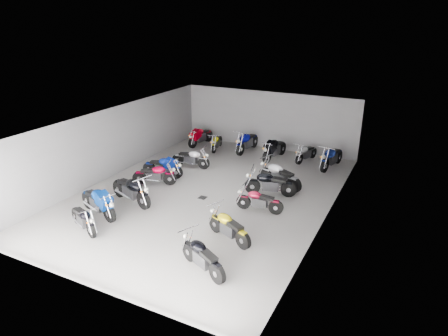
{
  "coord_description": "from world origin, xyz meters",
  "views": [
    {
      "loc": [
        7.58,
        -13.56,
        7.18
      ],
      "look_at": [
        0.42,
        0.66,
        1.0
      ],
      "focal_mm": 32.0,
      "sensor_mm": 36.0,
      "label": 1
    }
  ],
  "objects_px": {
    "motorcycle_left_c": "(131,190)",
    "motorcycle_left_f": "(191,158)",
    "motorcycle_back_e": "(306,153)",
    "drain_grate": "(203,198)",
    "motorcycle_left_e": "(163,167)",
    "motorcycle_right_f": "(279,176)",
    "motorcycle_back_a": "(200,136)",
    "motorcycle_back_c": "(247,142)",
    "motorcycle_back_f": "(332,157)",
    "motorcycle_right_e": "(270,184)",
    "motorcycle_back_d": "(274,149)",
    "motorcycle_left_d": "(155,175)",
    "motorcycle_back_b": "(217,142)",
    "motorcycle_right_a": "(202,256)",
    "motorcycle_left_b": "(98,202)",
    "motorcycle_right_d": "(259,201)",
    "motorcycle_right_b": "(228,227)",
    "motorcycle_left_a": "(83,219)"
  },
  "relations": [
    {
      "from": "motorcycle_left_c",
      "to": "motorcycle_left_f",
      "type": "distance_m",
      "value": 4.51
    },
    {
      "from": "motorcycle_back_e",
      "to": "drain_grate",
      "type": "bearing_deg",
      "value": 83.15
    },
    {
      "from": "motorcycle_left_e",
      "to": "motorcycle_right_f",
      "type": "distance_m",
      "value": 5.41
    },
    {
      "from": "motorcycle_left_c",
      "to": "drain_grate",
      "type": "bearing_deg",
      "value": 142.4
    },
    {
      "from": "motorcycle_left_f",
      "to": "motorcycle_back_a",
      "type": "relative_size",
      "value": 0.92
    },
    {
      "from": "motorcycle_back_c",
      "to": "motorcycle_back_f",
      "type": "xyz_separation_m",
      "value": [
        4.75,
        -0.44,
        -0.01
      ]
    },
    {
      "from": "motorcycle_right_e",
      "to": "motorcycle_left_c",
      "type": "bearing_deg",
      "value": 109.6
    },
    {
      "from": "motorcycle_back_d",
      "to": "motorcycle_left_e",
      "type": "bearing_deg",
      "value": 59.24
    },
    {
      "from": "motorcycle_left_d",
      "to": "motorcycle_left_f",
      "type": "height_order",
      "value": "motorcycle_left_f"
    },
    {
      "from": "motorcycle_right_f",
      "to": "motorcycle_back_e",
      "type": "bearing_deg",
      "value": 16.35
    },
    {
      "from": "drain_grate",
      "to": "motorcycle_back_b",
      "type": "xyz_separation_m",
      "value": [
        -2.4,
        5.84,
        0.44
      ]
    },
    {
      "from": "motorcycle_left_c",
      "to": "motorcycle_right_a",
      "type": "distance_m",
      "value": 5.51
    },
    {
      "from": "motorcycle_left_c",
      "to": "motorcycle_right_f",
      "type": "xyz_separation_m",
      "value": [
        4.77,
        4.18,
        -0.03
      ]
    },
    {
      "from": "motorcycle_right_f",
      "to": "motorcycle_back_b",
      "type": "distance_m",
      "value": 5.9
    },
    {
      "from": "motorcycle_back_c",
      "to": "motorcycle_back_f",
      "type": "relative_size",
      "value": 1.03
    },
    {
      "from": "motorcycle_left_b",
      "to": "motorcycle_right_d",
      "type": "bearing_deg",
      "value": 137.84
    },
    {
      "from": "motorcycle_right_d",
      "to": "motorcycle_back_f",
      "type": "height_order",
      "value": "motorcycle_back_f"
    },
    {
      "from": "motorcycle_back_c",
      "to": "motorcycle_left_b",
      "type": "bearing_deg",
      "value": 81.75
    },
    {
      "from": "drain_grate",
      "to": "motorcycle_right_b",
      "type": "distance_m",
      "value": 3.49
    },
    {
      "from": "motorcycle_left_d",
      "to": "motorcycle_right_d",
      "type": "xyz_separation_m",
      "value": [
        5.12,
        -0.31,
        -0.03
      ]
    },
    {
      "from": "motorcycle_right_f",
      "to": "motorcycle_back_e",
      "type": "height_order",
      "value": "motorcycle_right_f"
    },
    {
      "from": "motorcycle_left_e",
      "to": "motorcycle_back_a",
      "type": "distance_m",
      "value": 5.08
    },
    {
      "from": "motorcycle_left_b",
      "to": "motorcycle_back_e",
      "type": "xyz_separation_m",
      "value": [
        5.35,
        9.35,
        -0.1
      ]
    },
    {
      "from": "motorcycle_left_c",
      "to": "motorcycle_right_a",
      "type": "bearing_deg",
      "value": 76.78
    },
    {
      "from": "motorcycle_left_d",
      "to": "motorcycle_left_e",
      "type": "xyz_separation_m",
      "value": [
        -0.22,
        0.94,
        0.01
      ]
    },
    {
      "from": "motorcycle_right_f",
      "to": "motorcycle_back_d",
      "type": "xyz_separation_m",
      "value": [
        -1.44,
        3.36,
        0.01
      ]
    },
    {
      "from": "motorcycle_left_a",
      "to": "motorcycle_back_f",
      "type": "bearing_deg",
      "value": 170.89
    },
    {
      "from": "drain_grate",
      "to": "motorcycle_left_a",
      "type": "bearing_deg",
      "value": -119.88
    },
    {
      "from": "motorcycle_left_b",
      "to": "motorcycle_back_d",
      "type": "height_order",
      "value": "same"
    },
    {
      "from": "motorcycle_left_f",
      "to": "motorcycle_back_f",
      "type": "height_order",
      "value": "motorcycle_back_f"
    },
    {
      "from": "motorcycle_left_f",
      "to": "motorcycle_right_a",
      "type": "height_order",
      "value": "motorcycle_right_a"
    },
    {
      "from": "motorcycle_left_b",
      "to": "motorcycle_back_f",
      "type": "relative_size",
      "value": 0.98
    },
    {
      "from": "motorcycle_back_a",
      "to": "motorcycle_back_b",
      "type": "xyz_separation_m",
      "value": [
        1.26,
        -0.36,
        -0.08
      ]
    },
    {
      "from": "motorcycle_back_a",
      "to": "motorcycle_back_f",
      "type": "xyz_separation_m",
      "value": [
        7.65,
        -0.32,
        0.03
      ]
    },
    {
      "from": "motorcycle_back_f",
      "to": "motorcycle_back_e",
      "type": "bearing_deg",
      "value": -4.24
    },
    {
      "from": "motorcycle_back_d",
      "to": "motorcycle_right_a",
      "type": "bearing_deg",
      "value": 106.73
    },
    {
      "from": "drain_grate",
      "to": "motorcycle_right_d",
      "type": "bearing_deg",
      "value": -1.62
    },
    {
      "from": "motorcycle_left_e",
      "to": "motorcycle_back_e",
      "type": "bearing_deg",
      "value": 126.07
    },
    {
      "from": "motorcycle_right_b",
      "to": "motorcycle_right_e",
      "type": "xyz_separation_m",
      "value": [
        -0.02,
        3.99,
        0.04
      ]
    },
    {
      "from": "motorcycle_left_b",
      "to": "motorcycle_back_c",
      "type": "relative_size",
      "value": 0.95
    },
    {
      "from": "motorcycle_left_f",
      "to": "motorcycle_right_b",
      "type": "xyz_separation_m",
      "value": [
        4.65,
        -5.28,
        0.01
      ]
    },
    {
      "from": "drain_grate",
      "to": "motorcycle_right_e",
      "type": "height_order",
      "value": "motorcycle_right_e"
    },
    {
      "from": "motorcycle_left_a",
      "to": "motorcycle_right_a",
      "type": "height_order",
      "value": "motorcycle_right_a"
    },
    {
      "from": "motorcycle_right_a",
      "to": "motorcycle_back_f",
      "type": "xyz_separation_m",
      "value": [
        1.5,
        10.28,
        0.06
      ]
    },
    {
      "from": "motorcycle_back_f",
      "to": "motorcycle_right_b",
      "type": "bearing_deg",
      "value": 90.4
    },
    {
      "from": "motorcycle_left_f",
      "to": "motorcycle_back_b",
      "type": "distance_m",
      "value": 3.03
    },
    {
      "from": "drain_grate",
      "to": "motorcycle_left_c",
      "type": "xyz_separation_m",
      "value": [
        -2.31,
        -1.7,
        0.57
      ]
    },
    {
      "from": "drain_grate",
      "to": "motorcycle_right_a",
      "type": "distance_m",
      "value": 5.08
    },
    {
      "from": "motorcycle_right_a",
      "to": "motorcycle_left_a",
      "type": "bearing_deg",
      "value": 112.68
    },
    {
      "from": "motorcycle_back_a",
      "to": "motorcycle_left_a",
      "type": "bearing_deg",
      "value": 104.22
    }
  ]
}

